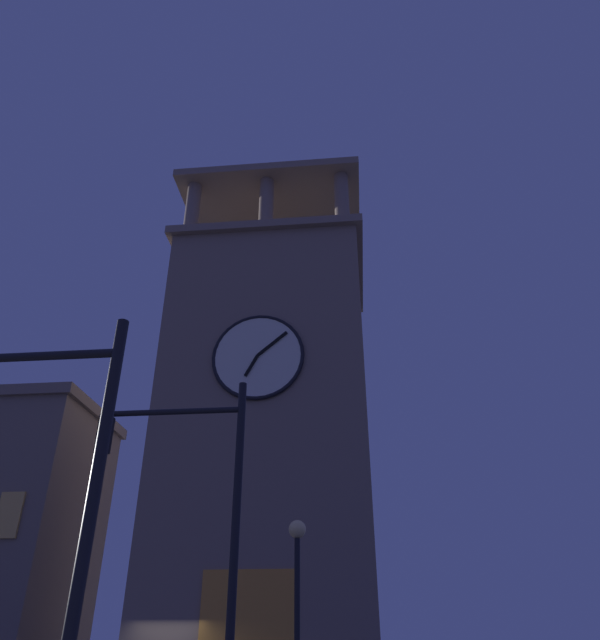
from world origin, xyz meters
TOP-DOWN VIEW (x-y plane):
  - clocktower at (-2.64, -5.29)m, footprint 9.15×8.34m
  - traffic_signal_mid at (-3.30, 8.64)m, footprint 2.99×0.41m
  - street_lamp at (-4.85, 4.33)m, footprint 0.44×0.44m

SIDE VIEW (x-z plane):
  - street_lamp at x=-4.85m, z-range 0.95..5.49m
  - traffic_signal_mid at x=-3.30m, z-range 0.93..7.44m
  - clocktower at x=-2.64m, z-range -2.74..22.37m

